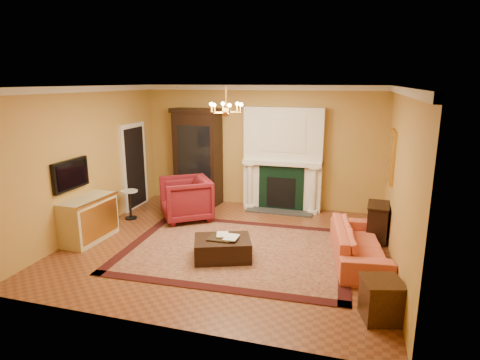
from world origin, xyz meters
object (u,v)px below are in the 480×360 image
at_px(wingback_armchair, 186,197).
at_px(console_table, 377,223).
at_px(china_cabinet, 198,159).
at_px(commode, 88,219).
at_px(pedestal_table, 130,202).
at_px(end_table, 381,301).
at_px(coral_sofa, 359,238).
at_px(leather_ottoman, 223,248).

xyz_separation_m(wingback_armchair, console_table, (4.14, -0.10, -0.17)).
height_order(china_cabinet, commode, china_cabinet).
xyz_separation_m(pedestal_table, end_table, (5.33, -2.65, -0.12)).
bearing_deg(wingback_armchair, console_table, 53.55).
height_order(wingback_armchair, console_table, wingback_armchair).
bearing_deg(coral_sofa, wingback_armchair, 65.38).
bearing_deg(wingback_armchair, end_table, 18.99).
bearing_deg(pedestal_table, commode, -95.13).
bearing_deg(commode, china_cabinet, 71.72).
bearing_deg(leather_ottoman, end_table, -45.62).
bearing_deg(pedestal_table, china_cabinet, 57.91).
xyz_separation_m(pedestal_table, leather_ottoman, (2.72, -1.45, -0.19)).
bearing_deg(china_cabinet, leather_ottoman, -55.61).
bearing_deg(coral_sofa, pedestal_table, 72.89).
relative_size(pedestal_table, leather_ottoman, 0.68).
relative_size(pedestal_table, commode, 0.57).
bearing_deg(china_cabinet, console_table, -12.40).
relative_size(wingback_armchair, pedestal_table, 1.59).
xyz_separation_m(coral_sofa, console_table, (0.35, 1.05, -0.05)).
bearing_deg(console_table, coral_sofa, -104.51).
bearing_deg(end_table, leather_ottoman, 155.35).
distance_m(wingback_armchair, console_table, 4.14).
xyz_separation_m(commode, coral_sofa, (5.16, 0.51, -0.03)).
relative_size(pedestal_table, end_table, 1.25).
distance_m(china_cabinet, commode, 3.28).
height_order(china_cabinet, wingback_armchair, china_cabinet).
relative_size(pedestal_table, console_table, 0.93).
height_order(china_cabinet, pedestal_table, china_cabinet).
bearing_deg(wingback_armchair, coral_sofa, 38.05).
bearing_deg(console_table, commode, -160.39).
bearing_deg(end_table, wingback_armchair, 143.99).
bearing_deg(end_table, console_table, 88.80).
bearing_deg(console_table, pedestal_table, -173.95).
relative_size(china_cabinet, pedestal_table, 3.45).
height_order(china_cabinet, leather_ottoman, china_cabinet).
height_order(pedestal_table, console_table, console_table).
xyz_separation_m(coral_sofa, leather_ottoman, (-2.32, -0.61, -0.21)).
bearing_deg(console_table, wingback_armchair, -177.66).
relative_size(wingback_armchair, leather_ottoman, 1.09).
height_order(coral_sofa, leather_ottoman, coral_sofa).
height_order(china_cabinet, end_table, china_cabinet).
bearing_deg(end_table, coral_sofa, 99.03).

